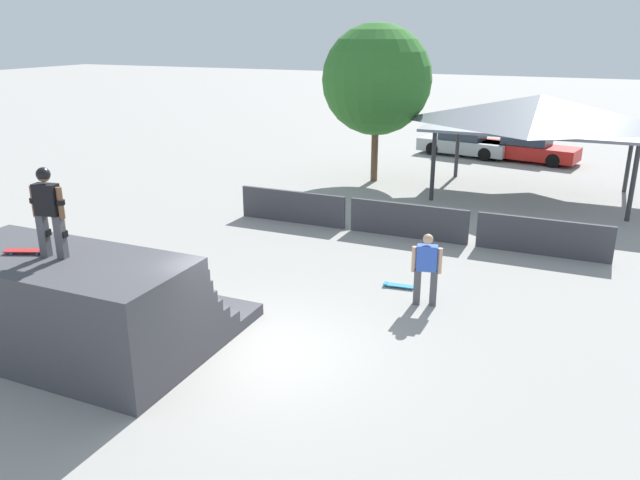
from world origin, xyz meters
TOP-DOWN VIEW (x-y plane):
  - ground_plane at (0.00, 0.00)m, footprint 160.00×160.00m
  - quarter_pipe_ramp at (-3.36, -1.20)m, footprint 5.06×4.30m
  - skater_on_deck at (-3.42, -1.56)m, footprint 0.73×0.29m
  - skateboard_on_deck at (-4.04, -1.62)m, footprint 0.82×0.49m
  - bystander_walking at (2.34, 3.56)m, footprint 0.69×0.32m
  - skateboard_on_ground at (1.48, 4.27)m, footprint 0.77×0.28m
  - barrier_fence at (0.60, 8.17)m, footprint 11.49×0.12m
  - pavilion_shelter at (3.50, 14.88)m, footprint 7.79×4.99m
  - tree_beside_pavilion at (-2.79, 14.85)m, footprint 4.40×4.40m
  - parked_car_silver at (-0.48, 21.88)m, footprint 4.69×2.41m
  - parked_car_red at (2.64, 21.64)m, footprint 4.79×2.52m

SIDE VIEW (x-z plane):
  - ground_plane at x=0.00m, z-range 0.00..0.00m
  - skateboard_on_ground at x=1.48m, z-range 0.01..0.10m
  - barrier_fence at x=0.60m, z-range 0.00..1.05m
  - parked_car_silver at x=-0.48m, z-range -0.03..1.24m
  - parked_car_red at x=2.64m, z-range -0.03..1.24m
  - quarter_pipe_ramp at x=-3.36m, z-range -0.12..1.93m
  - bystander_walking at x=2.34m, z-range 0.10..1.81m
  - skateboard_on_deck at x=-4.04m, z-range 2.06..2.15m
  - skater_on_deck at x=-3.42m, z-range 2.17..3.87m
  - pavilion_shelter at x=3.50m, z-range 1.27..5.06m
  - tree_beside_pavilion at x=-2.79m, z-range 0.96..7.30m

